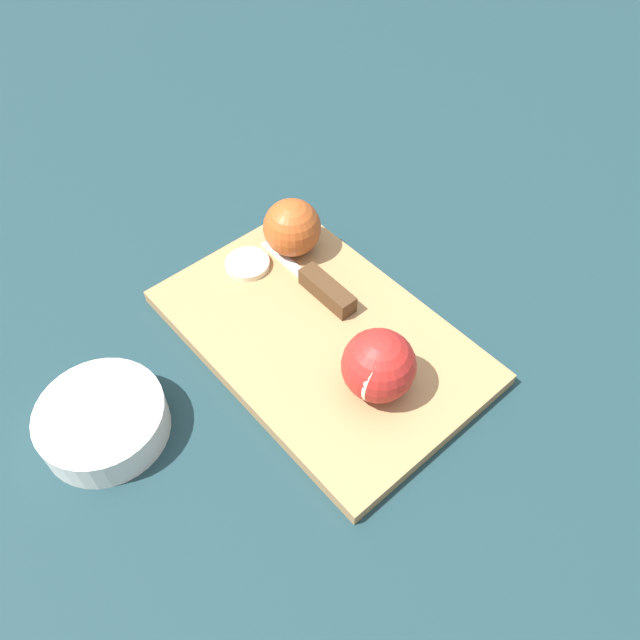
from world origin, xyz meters
The scene contains 7 objects.
ground_plane centered at (0.00, 0.00, 0.00)m, with size 4.00×4.00×0.00m, color #193338.
cutting_board centered at (0.00, 0.00, 0.01)m, with size 0.37×0.25×0.02m.
apple_half_left centered at (-0.09, 0.00, 0.05)m, with size 0.08×0.08×0.08m.
apple_half_right centered at (0.12, -0.06, 0.05)m, with size 0.07×0.07×0.07m.
knife centered at (0.04, -0.04, 0.03)m, with size 0.16×0.03×0.02m.
apple_slice centered at (0.13, 0.01, 0.02)m, with size 0.05×0.05×0.01m.
bowl centered at (0.04, 0.24, 0.02)m, with size 0.13×0.13×0.04m.
Camera 1 is at (-0.33, 0.27, 0.56)m, focal length 35.00 mm.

